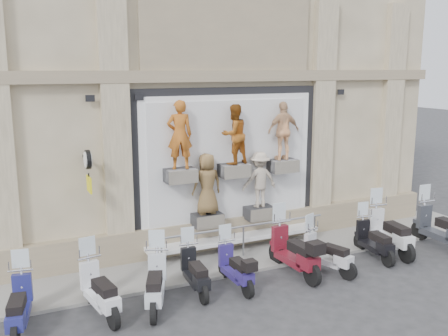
{
  "coord_description": "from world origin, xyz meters",
  "views": [
    {
      "loc": [
        -5.87,
        -9.34,
        5.07
      ],
      "look_at": [
        -0.62,
        1.9,
        2.57
      ],
      "focal_mm": 40.0,
      "sensor_mm": 36.0,
      "label": 1
    }
  ],
  "objects": [
    {
      "name": "scooter_a",
      "position": [
        -5.69,
        0.47,
        0.73
      ],
      "size": [
        0.85,
        1.87,
        1.47
      ],
      "primitive_type": null,
      "rotation": [
        0.0,
        0.0,
        -0.19
      ],
      "color": "navy",
      "rests_on": "ground"
    },
    {
      "name": "scooter_h",
      "position": [
        3.19,
        0.52,
        0.71
      ],
      "size": [
        0.7,
        1.8,
        1.42
      ],
      "primitive_type": null,
      "rotation": [
        0.0,
        0.0,
        -0.11
      ],
      "color": "black",
      "rests_on": "ground"
    },
    {
      "name": "scooter_g",
      "position": [
        1.46,
        0.27,
        0.7
      ],
      "size": [
        1.02,
        1.8,
        1.41
      ],
      "primitive_type": null,
      "rotation": [
        0.0,
        0.0,
        0.32
      ],
      "color": "#B1B2B9",
      "rests_on": "ground"
    },
    {
      "name": "clock_sign_bracket",
      "position": [
        -3.9,
        2.47,
        2.8
      ],
      "size": [
        0.1,
        0.8,
        1.02
      ],
      "color": "black",
      "rests_on": "ground"
    },
    {
      "name": "ground",
      "position": [
        0.0,
        0.0,
        0.0
      ],
      "size": [
        90.0,
        90.0,
        0.0
      ],
      "primitive_type": "plane",
      "color": "#2B2B2E",
      "rests_on": "ground"
    },
    {
      "name": "scooter_c",
      "position": [
        -2.99,
        0.27,
        0.77
      ],
      "size": [
        1.21,
        1.97,
        1.54
      ],
      "primitive_type": null,
      "rotation": [
        0.0,
        0.0,
        -0.37
      ],
      "color": "#AFB5BD",
      "rests_on": "ground"
    },
    {
      "name": "sidewalk",
      "position": [
        0.0,
        2.1,
        0.04
      ],
      "size": [
        16.0,
        2.2,
        0.08
      ],
      "primitive_type": "cube",
      "color": "gray",
      "rests_on": "ground"
    },
    {
      "name": "scooter_j",
      "position": [
        5.43,
        0.3,
        0.86
      ],
      "size": [
        0.68,
        2.13,
        1.72
      ],
      "primitive_type": null,
      "rotation": [
        0.0,
        0.0,
        -0.03
      ],
      "color": "#272930",
      "rests_on": "ground"
    },
    {
      "name": "scooter_f",
      "position": [
        0.64,
        0.52,
        0.84
      ],
      "size": [
        0.7,
        2.1,
        1.68
      ],
      "primitive_type": null,
      "rotation": [
        0.0,
        0.0,
        0.05
      ],
      "color": "#5B0F1B",
      "rests_on": "ground"
    },
    {
      "name": "scooter_d",
      "position": [
        -1.95,
        0.62,
        0.69
      ],
      "size": [
        0.63,
        1.74,
        1.39
      ],
      "primitive_type": null,
      "rotation": [
        0.0,
        0.0,
        -0.07
      ],
      "color": "black",
      "rests_on": "ground"
    },
    {
      "name": "building",
      "position": [
        0.0,
        7.0,
        6.0
      ],
      "size": [
        14.0,
        8.6,
        12.0
      ],
      "primitive_type": null,
      "color": "beige",
      "rests_on": "ground"
    },
    {
      "name": "shop_vitrine",
      "position": [
        0.05,
        2.75,
        2.39
      ],
      "size": [
        5.6,
        0.83,
        4.3
      ],
      "color": "black",
      "rests_on": "ground"
    },
    {
      "name": "scooter_b",
      "position": [
        -4.14,
        0.44,
        0.77
      ],
      "size": [
        0.86,
        1.95,
        1.53
      ],
      "primitive_type": null,
      "rotation": [
        0.0,
        0.0,
        0.17
      ],
      "color": "silver",
      "rests_on": "ground"
    },
    {
      "name": "guard_rail",
      "position": [
        0.0,
        2.0,
        0.47
      ],
      "size": [
        5.06,
        0.1,
        0.93
      ],
      "primitive_type": null,
      "color": "#9EA0A5",
      "rests_on": "ground"
    },
    {
      "name": "scooter_e",
      "position": [
        -1.0,
        0.47,
        0.69
      ],
      "size": [
        0.51,
        1.7,
        1.38
      ],
      "primitive_type": null,
      "rotation": [
        0.0,
        0.0,
        0.01
      ],
      "color": "navy",
      "rests_on": "ground"
    },
    {
      "name": "scooter_i",
      "position": [
        3.85,
        0.65,
        0.85
      ],
      "size": [
        0.84,
        2.15,
        1.7
      ],
      "primitive_type": null,
      "rotation": [
        0.0,
        0.0,
        -0.11
      ],
      "color": "silver",
      "rests_on": "ground"
    }
  ]
}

